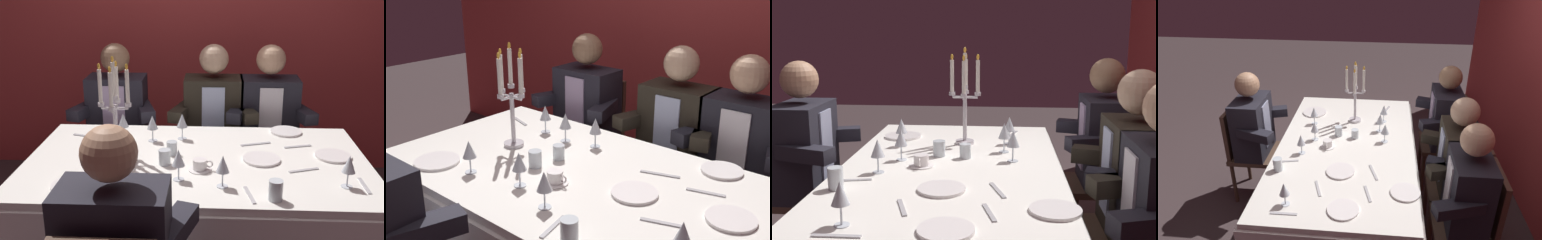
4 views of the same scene
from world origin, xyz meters
TOP-DOWN VIEW (x-y plane):
  - back_wall at (0.00, 1.66)m, footprint 6.00×0.12m
  - dining_table at (0.00, 0.00)m, footprint 1.94×1.14m
  - candelabra at (-0.45, 0.03)m, footprint 0.19×0.19m
  - dinner_plate_0 at (0.56, 0.46)m, footprint 0.20×0.20m
  - dinner_plate_1 at (0.36, 0.00)m, footprint 0.21×0.21m
  - dinner_plate_2 at (-0.59, -0.37)m, footprint 0.23×0.23m
  - dinner_plate_3 at (0.77, 0.07)m, footprint 0.20×0.20m
  - wine_glass_0 at (-0.36, -0.33)m, footprint 0.07×0.07m
  - wine_glass_1 at (-0.08, -0.27)m, footprint 0.07×0.07m
  - wine_glass_2 at (-0.28, 0.27)m, footprint 0.07×0.07m
  - wine_glass_3 at (0.75, -0.31)m, footprint 0.07×0.07m
  - wine_glass_4 at (-0.47, 0.30)m, footprint 0.07×0.07m
  - wine_glass_5 at (0.14, -0.33)m, footprint 0.07×0.07m
  - wine_glass_6 at (-0.10, 0.31)m, footprint 0.07×0.07m
  - water_tumbler_0 at (-0.17, -0.08)m, footprint 0.07×0.07m
  - water_tumbler_1 at (-0.14, 0.06)m, footprint 0.06×0.06m
  - water_tumbler_2 at (0.38, -0.46)m, footprint 0.07×0.07m
  - coffee_cup_0 at (0.02, -0.15)m, footprint 0.13×0.12m
  - spoon_0 at (0.27, -0.42)m, footprint 0.05×0.17m
  - fork_1 at (0.59, 0.21)m, footprint 0.17×0.06m
  - fork_2 at (0.57, -0.13)m, footprint 0.17×0.07m
  - fork_3 at (-0.72, 0.32)m, footprint 0.17×0.07m
  - knife_5 at (0.35, 0.24)m, footprint 0.19×0.08m
  - seated_diner_0 at (-0.63, 0.89)m, footprint 0.63×0.48m
  - seated_diner_2 at (0.09, 0.89)m, footprint 0.63×0.48m
  - seated_diner_3 at (0.49, 0.89)m, footprint 0.63×0.48m

SIDE VIEW (x-z plane):
  - dining_table at x=0.00m, z-range 0.25..0.99m
  - seated_diner_0 at x=-0.63m, z-range 0.12..1.36m
  - seated_diner_2 at x=0.09m, z-range 0.12..1.36m
  - seated_diner_3 at x=0.49m, z-range 0.12..1.36m
  - spoon_0 at x=0.27m, z-range 0.74..0.75m
  - fork_1 at x=0.59m, z-range 0.74..0.75m
  - fork_2 at x=0.57m, z-range 0.74..0.75m
  - fork_3 at x=-0.72m, z-range 0.74..0.75m
  - knife_5 at x=0.35m, z-range 0.74..0.75m
  - dinner_plate_0 at x=0.56m, z-range 0.74..0.75m
  - dinner_plate_1 at x=0.36m, z-range 0.74..0.75m
  - dinner_plate_2 at x=-0.59m, z-range 0.74..0.75m
  - dinner_plate_3 at x=0.77m, z-range 0.74..0.75m
  - coffee_cup_0 at x=0.02m, z-range 0.74..0.80m
  - water_tumbler_1 at x=-0.14m, z-range 0.74..0.82m
  - water_tumbler_0 at x=-0.17m, z-range 0.74..0.82m
  - water_tumbler_2 at x=0.38m, z-range 0.74..0.84m
  - wine_glass_0 at x=-0.36m, z-range 0.77..0.94m
  - wine_glass_1 at x=-0.08m, z-range 0.77..0.94m
  - wine_glass_3 at x=0.75m, z-range 0.77..0.94m
  - wine_glass_4 at x=-0.47m, z-range 0.77..0.94m
  - wine_glass_5 at x=0.14m, z-range 0.77..0.94m
  - wine_glass_2 at x=-0.28m, z-range 0.77..0.94m
  - wine_glass_6 at x=-0.10m, z-range 0.77..0.94m
  - candelabra at x=-0.45m, z-range 0.72..1.29m
  - back_wall at x=0.00m, z-range 0.00..2.70m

